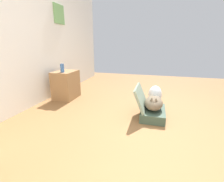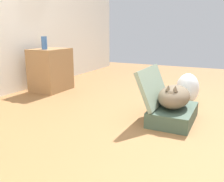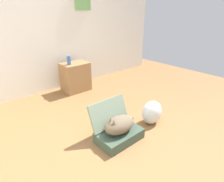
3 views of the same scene
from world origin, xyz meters
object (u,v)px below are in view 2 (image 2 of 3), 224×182
at_px(cat, 174,97).
at_px(side_table, 51,70).
at_px(plastic_bag_white, 187,89).
at_px(vase_tall, 44,43).
at_px(suitcase_base, 173,114).

xyz_separation_m(cat, side_table, (0.46, 1.78, 0.05)).
xyz_separation_m(plastic_bag_white, vase_tall, (-0.31, 1.77, 0.48)).
height_order(plastic_bag_white, vase_tall, vase_tall).
relative_size(suitcase_base, cat, 1.12).
bearing_deg(suitcase_base, cat, 176.26).
bearing_deg(side_table, vase_tall, -168.08).
bearing_deg(cat, vase_tall, 79.30).
height_order(suitcase_base, side_table, side_table).
distance_m(suitcase_base, vase_tall, 1.88).
height_order(suitcase_base, plastic_bag_white, plastic_bag_white).
height_order(cat, plastic_bag_white, cat).
height_order(cat, side_table, side_table).
relative_size(plastic_bag_white, side_table, 0.60).
relative_size(suitcase_base, vase_tall, 3.43).
xyz_separation_m(suitcase_base, vase_tall, (0.33, 1.75, 0.59)).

